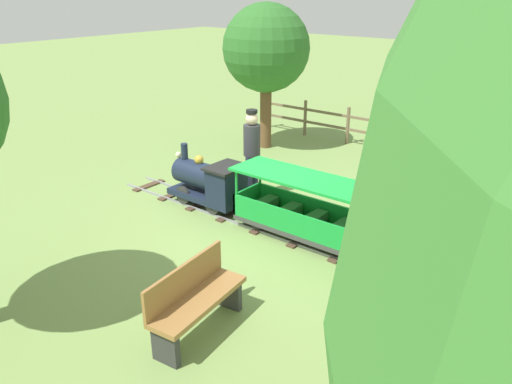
{
  "coord_description": "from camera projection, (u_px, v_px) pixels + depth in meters",
  "views": [
    {
      "loc": [
        -5.84,
        -4.55,
        3.61
      ],
      "look_at": [
        0.0,
        0.06,
        0.55
      ],
      "focal_mm": 35.45,
      "sensor_mm": 36.0,
      "label": 1
    }
  ],
  "objects": [
    {
      "name": "park_bench",
      "position": [
        195.0,
        300.0,
        5.53
      ],
      "size": [
        1.34,
        0.55,
        0.82
      ],
      "color": "olive",
      "rests_on": "ground_plane"
    },
    {
      "name": "conductor_person",
      "position": [
        252.0,
        147.0,
        8.94
      ],
      "size": [
        0.3,
        0.3,
        1.62
      ],
      "color": "#282D47",
      "rests_on": "ground_plane"
    },
    {
      "name": "passenger_car",
      "position": [
        314.0,
        218.0,
        7.47
      ],
      "size": [
        0.76,
        2.7,
        0.97
      ],
      "color": "#3F3F3F",
      "rests_on": "ground_plane"
    },
    {
      "name": "oak_tree_far",
      "position": [
        266.0,
        49.0,
        11.29
      ],
      "size": [
        1.96,
        1.96,
        3.29
      ],
      "color": "brown",
      "rests_on": "ground_plane"
    },
    {
      "name": "fence_section",
      "position": [
        396.0,
        133.0,
        11.52
      ],
      "size": [
        0.08,
        7.48,
        0.9
      ],
      "color": "#756047",
      "rests_on": "ground_plane"
    },
    {
      "name": "track",
      "position": [
        266.0,
        225.0,
        8.14
      ],
      "size": [
        0.7,
        6.4,
        0.04
      ],
      "color": "gray",
      "rests_on": "ground_plane"
    },
    {
      "name": "ground_plane",
      "position": [
        259.0,
        224.0,
        8.23
      ],
      "size": [
        60.0,
        60.0,
        0.0
      ],
      "primitive_type": "plane",
      "color": "#75934C"
    },
    {
      "name": "locomotive",
      "position": [
        210.0,
        182.0,
        8.66
      ],
      "size": [
        0.66,
        1.45,
        1.01
      ],
      "color": "#192338",
      "rests_on": "ground_plane"
    }
  ]
}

